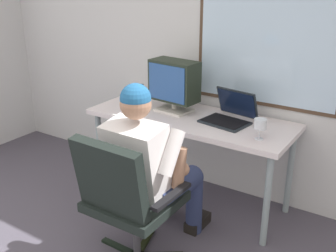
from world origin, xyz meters
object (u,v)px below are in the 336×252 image
object	(u,v)px
office_chair	(125,195)
desk_speaker	(138,93)
desk	(190,125)
wine_glass	(260,125)
person_seated	(150,165)
crt_monitor	(174,82)
laptop	(230,113)

from	to	relation	value
office_chair	desk_speaker	size ratio (longest dim) A/B	5.79
desk	wine_glass	distance (m)	0.66
person_seated	crt_monitor	distance (m)	0.85
laptop	crt_monitor	bearing A→B (deg)	-175.99
office_chair	crt_monitor	world-z (taller)	crt_monitor
laptop	desk_speaker	size ratio (longest dim) A/B	2.42
person_seated	wine_glass	world-z (taller)	person_seated
crt_monitor	laptop	xyz separation A→B (m)	(0.48, 0.03, -0.18)
laptop	desk_speaker	bearing A→B (deg)	-179.49
person_seated	wine_glass	size ratio (longest dim) A/B	8.31
wine_glass	desk	bearing A→B (deg)	166.87
laptop	desk_speaker	world-z (taller)	laptop
desk	office_chair	size ratio (longest dim) A/B	1.76
crt_monitor	person_seated	bearing A→B (deg)	-69.39
office_chair	laptop	bearing A→B (deg)	78.02
desk_speaker	office_chair	bearing A→B (deg)	-57.16
person_seated	laptop	xyz separation A→B (m)	(0.21, 0.76, 0.17)
office_chair	desk	bearing A→B (deg)	95.14
desk	desk_speaker	xyz separation A→B (m)	(-0.57, 0.07, 0.15)
crt_monitor	wine_glass	xyz separation A→B (m)	(0.80, -0.19, -0.14)
person_seated	desk	bearing A→B (deg)	97.58
wine_glass	laptop	bearing A→B (deg)	145.14
wine_glass	desk_speaker	xyz separation A→B (m)	(-1.18, 0.21, -0.02)
person_seated	desk_speaker	xyz separation A→B (m)	(-0.66, 0.75, 0.19)
desk	crt_monitor	world-z (taller)	crt_monitor
person_seated	crt_monitor	xyz separation A→B (m)	(-0.27, 0.72, 0.35)
wine_glass	desk_speaker	world-z (taller)	desk_speaker
person_seated	crt_monitor	world-z (taller)	person_seated
office_chair	person_seated	world-z (taller)	person_seated
desk	office_chair	distance (m)	0.96
laptop	wine_glass	distance (m)	0.39
laptop	desk_speaker	distance (m)	0.87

